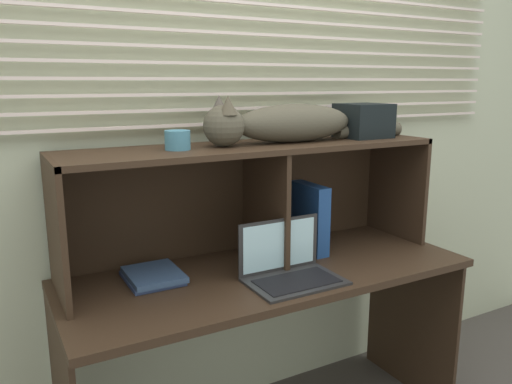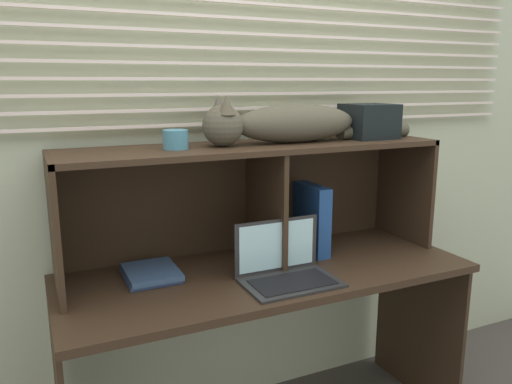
# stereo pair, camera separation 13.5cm
# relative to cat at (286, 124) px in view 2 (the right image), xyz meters

# --- Properties ---
(back_panel_with_blinds) EXTENTS (4.40, 0.08, 2.50)m
(back_panel_with_blinds) POSITION_rel_cat_xyz_m (-0.13, 0.24, -0.06)
(back_panel_with_blinds) COLOR beige
(back_panel_with_blinds) RESTS_ON ground
(desk) EXTENTS (1.61, 0.63, 0.76)m
(desk) POSITION_rel_cat_xyz_m (-0.13, -0.11, -0.70)
(desk) COLOR #352518
(desk) RESTS_ON ground
(hutch_shelf_unit) EXTENTS (1.55, 0.38, 0.48)m
(hutch_shelf_unit) POSITION_rel_cat_xyz_m (-0.13, 0.04, -0.22)
(hutch_shelf_unit) COLOR #352518
(hutch_shelf_unit) RESTS_ON desk
(cat) EXTENTS (0.97, 0.17, 0.19)m
(cat) POSITION_rel_cat_xyz_m (0.00, 0.00, 0.00)
(cat) COLOR #4F4A3B
(cat) RESTS_ON hutch_shelf_unit
(laptop) EXTENTS (0.35, 0.24, 0.22)m
(laptop) POSITION_rel_cat_xyz_m (-0.12, -0.24, -0.52)
(laptop) COLOR #292929
(laptop) RESTS_ON desk
(binder_upright) EXTENTS (0.06, 0.22, 0.30)m
(binder_upright) POSITION_rel_cat_xyz_m (0.13, 0.00, -0.41)
(binder_upright) COLOR #20488B
(binder_upright) RESTS_ON desk
(book_stack) EXTENTS (0.19, 0.24, 0.04)m
(book_stack) POSITION_rel_cat_xyz_m (-0.57, -0.00, -0.54)
(book_stack) COLOR #384D80
(book_stack) RESTS_ON desk
(small_basket) EXTENTS (0.09, 0.09, 0.07)m
(small_basket) POSITION_rel_cat_xyz_m (-0.46, 0.00, -0.04)
(small_basket) COLOR teal
(small_basket) RESTS_ON hutch_shelf_unit
(storage_box) EXTENTS (0.20, 0.19, 0.15)m
(storage_box) POSITION_rel_cat_xyz_m (0.41, 0.00, -0.00)
(storage_box) COLOR black
(storage_box) RESTS_ON hutch_shelf_unit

